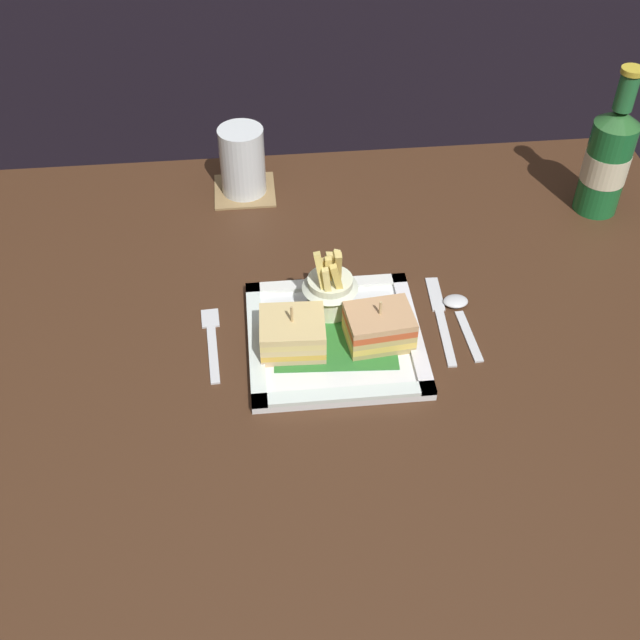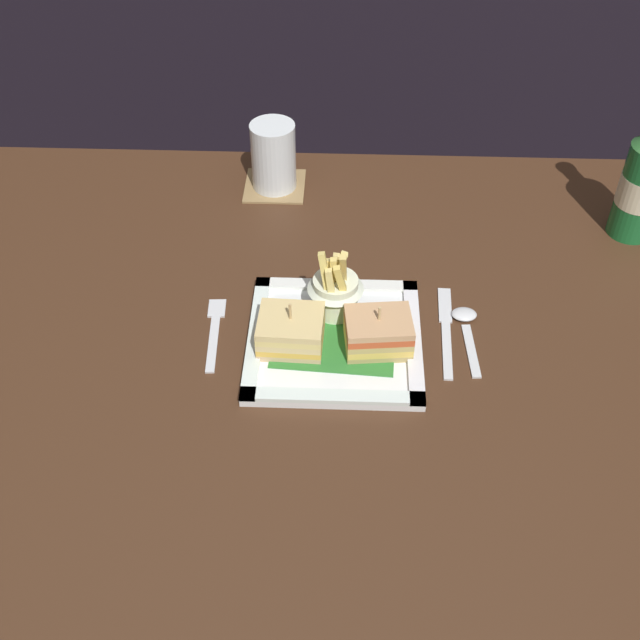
{
  "view_description": "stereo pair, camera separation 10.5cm",
  "coord_description": "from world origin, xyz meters",
  "px_view_note": "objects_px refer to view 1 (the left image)",
  "views": [
    {
      "loc": [
        -0.06,
        -0.76,
        1.52
      ],
      "look_at": [
        0.02,
        -0.0,
        0.79
      ],
      "focal_mm": 44.98,
      "sensor_mm": 36.0,
      "label": 1
    },
    {
      "loc": [
        0.05,
        -0.77,
        1.52
      ],
      "look_at": [
        0.02,
        -0.0,
        0.79
      ],
      "focal_mm": 44.98,
      "sensor_mm": 36.0,
      "label": 2
    }
  ],
  "objects_px": {
    "square_plate": "(335,339)",
    "sandwich_half_right": "(379,327)",
    "fork": "(212,340)",
    "spoon": "(459,310)",
    "beer_bottle": "(608,159)",
    "water_glass": "(243,165)",
    "dining_table": "(307,406)",
    "fries_cup": "(330,287)",
    "knife": "(440,316)",
    "sandwich_half_left": "(292,334)"
  },
  "relations": [
    {
      "from": "sandwich_half_right",
      "to": "water_glass",
      "type": "bearing_deg",
      "value": 113.62
    },
    {
      "from": "square_plate",
      "to": "sandwich_half_right",
      "type": "bearing_deg",
      "value": -11.65
    },
    {
      "from": "dining_table",
      "to": "fries_cup",
      "type": "relative_size",
      "value": 11.44
    },
    {
      "from": "water_glass",
      "to": "knife",
      "type": "xyz_separation_m",
      "value": [
        0.26,
        -0.33,
        -0.05
      ]
    },
    {
      "from": "dining_table",
      "to": "water_glass",
      "type": "xyz_separation_m",
      "value": [
        -0.07,
        0.36,
        0.19
      ]
    },
    {
      "from": "beer_bottle",
      "to": "water_glass",
      "type": "relative_size",
      "value": 2.15
    },
    {
      "from": "beer_bottle",
      "to": "knife",
      "type": "height_order",
      "value": "beer_bottle"
    },
    {
      "from": "square_plate",
      "to": "knife",
      "type": "relative_size",
      "value": 1.29
    },
    {
      "from": "beer_bottle",
      "to": "fork",
      "type": "bearing_deg",
      "value": -158.38
    },
    {
      "from": "dining_table",
      "to": "spoon",
      "type": "bearing_deg",
      "value": 8.93
    },
    {
      "from": "beer_bottle",
      "to": "spoon",
      "type": "distance_m",
      "value": 0.37
    },
    {
      "from": "dining_table",
      "to": "fork",
      "type": "relative_size",
      "value": 8.87
    },
    {
      "from": "dining_table",
      "to": "sandwich_half_left",
      "type": "bearing_deg",
      "value": -135.06
    },
    {
      "from": "dining_table",
      "to": "beer_bottle",
      "type": "height_order",
      "value": "beer_bottle"
    },
    {
      "from": "dining_table",
      "to": "spoon",
      "type": "distance_m",
      "value": 0.26
    },
    {
      "from": "sandwich_half_right",
      "to": "water_glass",
      "type": "relative_size",
      "value": 0.81
    },
    {
      "from": "fork",
      "to": "spoon",
      "type": "height_order",
      "value": "spoon"
    },
    {
      "from": "sandwich_half_right",
      "to": "fries_cup",
      "type": "height_order",
      "value": "fries_cup"
    },
    {
      "from": "dining_table",
      "to": "fries_cup",
      "type": "xyz_separation_m",
      "value": [
        0.04,
        0.05,
        0.18
      ]
    },
    {
      "from": "fries_cup",
      "to": "fork",
      "type": "bearing_deg",
      "value": -167.93
    },
    {
      "from": "sandwich_half_right",
      "to": "beer_bottle",
      "type": "relative_size",
      "value": 0.38
    },
    {
      "from": "dining_table",
      "to": "square_plate",
      "type": "height_order",
      "value": "square_plate"
    },
    {
      "from": "fries_cup",
      "to": "knife",
      "type": "xyz_separation_m",
      "value": [
        0.15,
        -0.02,
        -0.05
      ]
    },
    {
      "from": "dining_table",
      "to": "sandwich_half_right",
      "type": "height_order",
      "value": "sandwich_half_right"
    },
    {
      "from": "water_glass",
      "to": "spoon",
      "type": "height_order",
      "value": "water_glass"
    },
    {
      "from": "square_plate",
      "to": "sandwich_half_right",
      "type": "relative_size",
      "value": 2.52
    },
    {
      "from": "water_glass",
      "to": "spoon",
      "type": "relative_size",
      "value": 0.87
    },
    {
      "from": "square_plate",
      "to": "fork",
      "type": "xyz_separation_m",
      "value": [
        -0.16,
        0.02,
        -0.01
      ]
    },
    {
      "from": "sandwich_half_right",
      "to": "fries_cup",
      "type": "bearing_deg",
      "value": 130.85
    },
    {
      "from": "sandwich_half_left",
      "to": "sandwich_half_right",
      "type": "distance_m",
      "value": 0.11
    },
    {
      "from": "fork",
      "to": "dining_table",
      "type": "bearing_deg",
      "value": -6.17
    },
    {
      "from": "spoon",
      "to": "beer_bottle",
      "type": "bearing_deg",
      "value": 39.21
    },
    {
      "from": "fries_cup",
      "to": "dining_table",
      "type": "bearing_deg",
      "value": -128.29
    },
    {
      "from": "sandwich_half_right",
      "to": "beer_bottle",
      "type": "bearing_deg",
      "value": 34.86
    },
    {
      "from": "dining_table",
      "to": "beer_bottle",
      "type": "xyz_separation_m",
      "value": [
        0.49,
        0.26,
        0.23
      ]
    },
    {
      "from": "beer_bottle",
      "to": "fork",
      "type": "distance_m",
      "value": 0.67
    },
    {
      "from": "beer_bottle",
      "to": "water_glass",
      "type": "height_order",
      "value": "beer_bottle"
    },
    {
      "from": "beer_bottle",
      "to": "knife",
      "type": "distance_m",
      "value": 0.39
    },
    {
      "from": "square_plate",
      "to": "fries_cup",
      "type": "xyz_separation_m",
      "value": [
        -0.0,
        0.05,
        0.04
      ]
    },
    {
      "from": "sandwich_half_right",
      "to": "knife",
      "type": "height_order",
      "value": "sandwich_half_right"
    },
    {
      "from": "square_plate",
      "to": "water_glass",
      "type": "relative_size",
      "value": 2.05
    },
    {
      "from": "dining_table",
      "to": "fork",
      "type": "bearing_deg",
      "value": 173.83
    },
    {
      "from": "sandwich_half_left",
      "to": "sandwich_half_right",
      "type": "height_order",
      "value": "sandwich_half_left"
    },
    {
      "from": "square_plate",
      "to": "sandwich_half_right",
      "type": "distance_m",
      "value": 0.06
    },
    {
      "from": "sandwich_half_right",
      "to": "sandwich_half_left",
      "type": "bearing_deg",
      "value": 180.0
    },
    {
      "from": "dining_table",
      "to": "water_glass",
      "type": "distance_m",
      "value": 0.41
    },
    {
      "from": "fries_cup",
      "to": "sandwich_half_left",
      "type": "bearing_deg",
      "value": -130.27
    },
    {
      "from": "spoon",
      "to": "sandwich_half_right",
      "type": "bearing_deg",
      "value": -156.83
    },
    {
      "from": "dining_table",
      "to": "sandwich_half_right",
      "type": "distance_m",
      "value": 0.19
    },
    {
      "from": "dining_table",
      "to": "knife",
      "type": "height_order",
      "value": "knife"
    }
  ]
}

